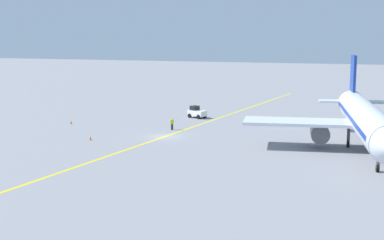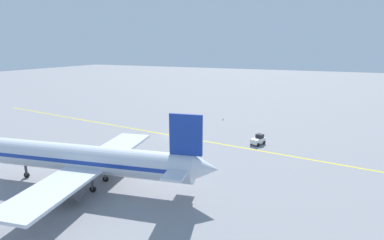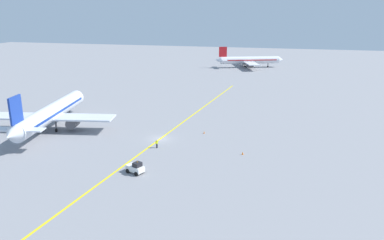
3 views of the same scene
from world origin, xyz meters
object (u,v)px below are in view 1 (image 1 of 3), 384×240
at_px(baggage_tug_white, 197,112).
at_px(ground_crew_worker, 172,124).
at_px(airplane_at_gate, 365,119).
at_px(traffic_cone_mid_apron, 90,138).
at_px(traffic_cone_near_nose, 71,122).

xyz_separation_m(baggage_tug_white, ground_crew_worker, (-0.52, 11.80, 0.01)).
bearing_deg(baggage_tug_white, airplane_at_gate, 147.67).
bearing_deg(ground_crew_worker, airplane_at_gate, 168.85).
height_order(baggage_tug_white, ground_crew_worker, baggage_tug_white).
height_order(baggage_tug_white, traffic_cone_mid_apron, baggage_tug_white).
bearing_deg(traffic_cone_mid_apron, ground_crew_worker, -122.71).
bearing_deg(ground_crew_worker, traffic_cone_mid_apron, 57.29).
distance_m(airplane_at_gate, baggage_tug_white, 31.87).
bearing_deg(ground_crew_worker, baggage_tug_white, -87.47).
xyz_separation_m(ground_crew_worker, traffic_cone_near_nose, (16.41, 0.56, -0.63)).
relative_size(airplane_at_gate, baggage_tug_white, 10.59).
bearing_deg(traffic_cone_mid_apron, baggage_tug_white, -105.80).
distance_m(traffic_cone_near_nose, traffic_cone_mid_apron, 13.93).
bearing_deg(traffic_cone_near_nose, traffic_cone_mid_apron, 133.04).
xyz_separation_m(airplane_at_gate, baggage_tug_white, (26.83, -16.98, -2.81)).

